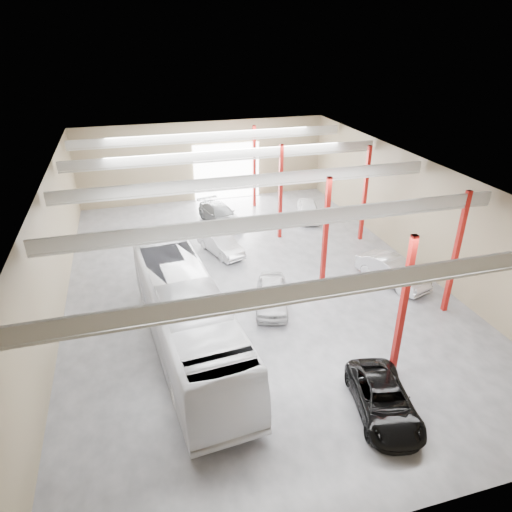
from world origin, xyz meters
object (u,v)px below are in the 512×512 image
black_sedan (384,400)px  car_right_far (308,210)px  car_row_b (221,244)px  car_right_near (393,271)px  coach_bus (187,318)px  car_row_c (220,214)px  car_row_a (272,295)px

black_sedan → car_right_far: 21.38m
black_sedan → car_right_far: car_right_far is taller
car_row_b → car_right_near: car_right_near is taller
coach_bus → car_right_near: size_ratio=2.77×
car_right_near → car_right_far: 11.38m
car_row_c → black_sedan: bearing=-98.7°
car_row_a → car_right_near: bearing=21.5°
car_row_b → car_right_far: bearing=8.8°
coach_bus → car_row_b: bearing=64.5°
black_sedan → car_right_near: bearing=69.1°
car_row_c → car_right_near: size_ratio=1.07×
black_sedan → car_right_far: bearing=88.2°
car_right_near → coach_bus: bearing=175.3°
car_row_a → car_row_c: size_ratio=0.85×
car_right_near → car_row_a: bearing=165.8°
car_row_b → car_row_c: car_row_c is taller
coach_bus → car_row_a: (5.07, 2.59, -1.11)m
car_row_a → car_row_c: car_row_a is taller
black_sedan → car_row_c: size_ratio=0.93×
coach_bus → car_row_c: size_ratio=2.58×
black_sedan → car_row_c: car_row_c is taller
car_row_a → car_right_near: 8.01m
car_row_c → car_right_far: car_row_c is taller
coach_bus → car_row_b: (3.73, 10.09, -1.16)m
car_right_near → car_row_b: bearing=125.1°
car_row_c → car_right_far: 7.26m
coach_bus → car_row_b: coach_bus is taller
coach_bus → car_right_far: size_ratio=3.13×
car_right_near → car_row_c: bearing=105.3°
car_row_b → car_right_near: 11.61m
black_sedan → car_row_b: bearing=113.0°
car_row_a → car_right_near: car_right_near is taller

